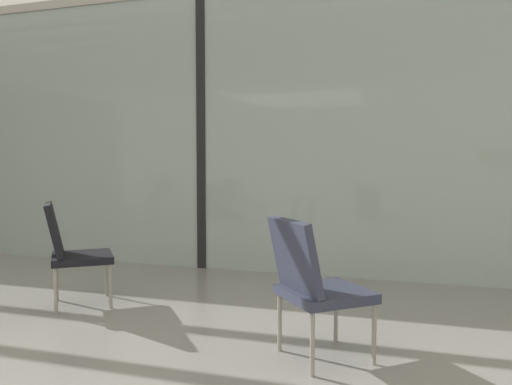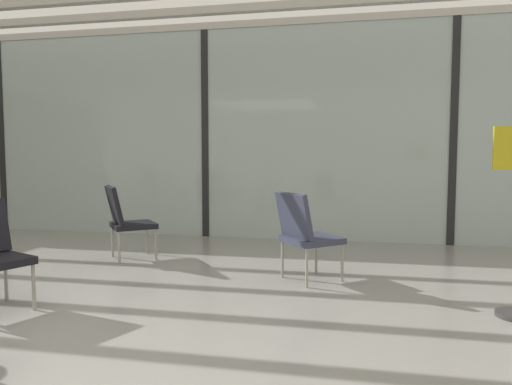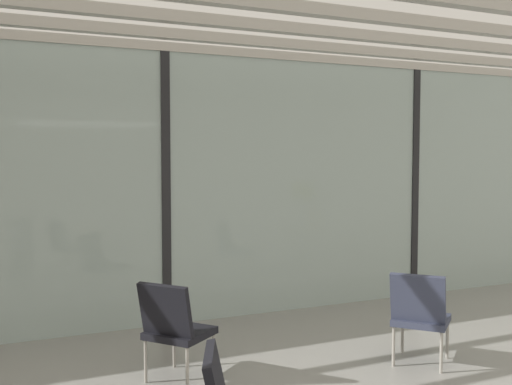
% 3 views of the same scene
% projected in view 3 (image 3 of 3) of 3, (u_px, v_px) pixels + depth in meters
% --- Properties ---
extents(glass_curtain_wall, '(14.00, 0.08, 3.07)m').
position_uv_depth(glass_curtain_wall, '(165.00, 190.00, 6.81)').
color(glass_curtain_wall, '#A3B7B2').
rests_on(glass_curtain_wall, ground).
extents(window_mullion_1, '(0.10, 0.12, 3.07)m').
position_uv_depth(window_mullion_1, '(165.00, 190.00, 6.81)').
color(window_mullion_1, black).
rests_on(window_mullion_1, ground).
extents(window_mullion_2, '(0.10, 0.12, 3.07)m').
position_uv_depth(window_mullion_2, '(413.00, 184.00, 8.27)').
color(window_mullion_2, black).
rests_on(window_mullion_2, ground).
extents(parked_airplane, '(13.53, 3.75, 3.75)m').
position_uv_depth(parked_airplane, '(161.00, 157.00, 13.12)').
color(parked_airplane, silver).
rests_on(parked_airplane, ground).
extents(lounge_chair_2, '(0.71, 0.70, 0.87)m').
position_uv_depth(lounge_chair_2, '(174.00, 325.00, 5.10)').
color(lounge_chair_2, black).
rests_on(lounge_chair_2, ground).
extents(lounge_chair_5, '(0.71, 0.71, 0.87)m').
position_uv_depth(lounge_chair_5, '(420.00, 312.00, 5.51)').
color(lounge_chair_5, '#33384C').
rests_on(lounge_chair_5, ground).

